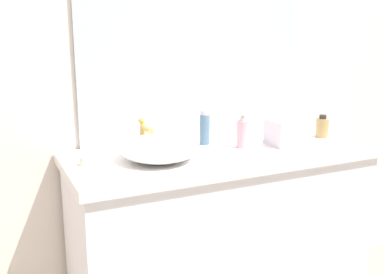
# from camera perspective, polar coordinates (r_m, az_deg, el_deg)

# --- Properties ---
(bathroom_wall_rear) EXTENTS (6.00, 0.06, 2.60)m
(bathroom_wall_rear) POSITION_cam_1_polar(r_m,az_deg,el_deg) (2.31, 0.92, 10.24)
(bathroom_wall_rear) COLOR silver
(bathroom_wall_rear) RESTS_ON ground
(vanity_counter) EXTENTS (1.40, 0.56, 0.89)m
(vanity_counter) POSITION_cam_1_polar(r_m,az_deg,el_deg) (2.23, 3.61, -12.67)
(vanity_counter) COLOR white
(vanity_counter) RESTS_ON ground
(wall_mirror_panel) EXTENTS (1.17, 0.01, 1.01)m
(wall_mirror_panel) POSITION_cam_1_polar(r_m,az_deg,el_deg) (2.26, 0.50, 12.56)
(wall_mirror_panel) COLOR #B2BCC6
(wall_mirror_panel) RESTS_ON vanity_counter
(sink_basin) EXTENTS (0.32, 0.33, 0.10)m
(sink_basin) POSITION_cam_1_polar(r_m,az_deg,el_deg) (1.90, -4.20, -1.43)
(sink_basin) COLOR white
(sink_basin) RESTS_ON vanity_counter
(faucet) EXTENTS (0.03, 0.14, 0.14)m
(faucet) POSITION_cam_1_polar(r_m,az_deg,el_deg) (2.06, -5.97, 0.66)
(faucet) COLOR gold
(faucet) RESTS_ON vanity_counter
(soap_dispenser) EXTENTS (0.05, 0.05, 0.18)m
(soap_dispenser) POSITION_cam_1_polar(r_m,az_deg,el_deg) (2.10, 6.30, 0.62)
(soap_dispenser) COLOR #DC9DAC
(soap_dispenser) RESTS_ON vanity_counter
(lotion_bottle) EXTENTS (0.06, 0.06, 0.11)m
(lotion_bottle) POSITION_cam_1_polar(r_m,az_deg,el_deg) (2.39, 15.89, 1.17)
(lotion_bottle) COLOR #A88950
(lotion_bottle) RESTS_ON vanity_counter
(perfume_bottle) EXTENTS (0.05, 0.05, 0.16)m
(perfume_bottle) POSITION_cam_1_polar(r_m,az_deg,el_deg) (2.15, 1.60, 1.14)
(perfume_bottle) COLOR slate
(perfume_bottle) RESTS_ON vanity_counter
(tissue_box) EXTENTS (0.14, 0.14, 0.16)m
(tissue_box) POSITION_cam_1_polar(r_m,az_deg,el_deg) (2.19, 11.32, 0.75)
(tissue_box) COLOR silver
(tissue_box) RESTS_ON vanity_counter
(candle_jar) EXTENTS (0.05, 0.05, 0.04)m
(candle_jar) POSITION_cam_1_polar(r_m,az_deg,el_deg) (1.89, -13.11, -2.91)
(candle_jar) COLOR beige
(candle_jar) RESTS_ON vanity_counter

